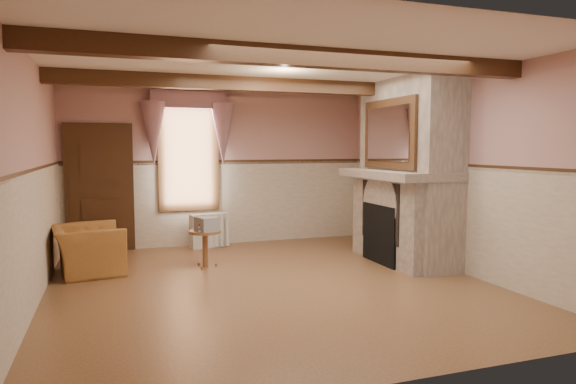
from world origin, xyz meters
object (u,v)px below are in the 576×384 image
object	(u,v)px
bowl	(397,167)
mantel_clock	(373,162)
oil_lamp	(384,160)
side_table	(205,249)
armchair	(88,250)
radiator	(209,230)

from	to	relation	value
bowl	mantel_clock	bearing A→B (deg)	90.00
bowl	oil_lamp	distance (m)	0.42
mantel_clock	bowl	bearing A→B (deg)	-90.00
side_table	mantel_clock	bearing A→B (deg)	3.82
armchair	bowl	distance (m)	4.69
armchair	radiator	xyz separation A→B (m)	(1.96, 1.32, -0.04)
side_table	bowl	xyz separation A→B (m)	(2.88, -0.57, 1.19)
side_table	bowl	size ratio (longest dim) A/B	1.50
mantel_clock	armchair	bearing A→B (deg)	-179.66
side_table	mantel_clock	world-z (taller)	mantel_clock
oil_lamp	armchair	bearing A→B (deg)	175.91
armchair	bowl	world-z (taller)	bowl
oil_lamp	mantel_clock	bearing A→B (deg)	90.00
mantel_clock	oil_lamp	size ratio (longest dim) A/B	0.86
side_table	mantel_clock	distance (m)	3.14
bowl	mantel_clock	size ratio (longest dim) A/B	1.53
radiator	bowl	size ratio (longest dim) A/B	1.91
oil_lamp	bowl	bearing A→B (deg)	-90.00
bowl	oil_lamp	xyz separation A→B (m)	(0.00, 0.41, 0.09)
side_table	oil_lamp	distance (m)	3.15
mantel_clock	oil_lamp	world-z (taller)	oil_lamp
bowl	mantel_clock	distance (m)	0.76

